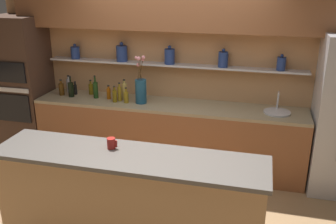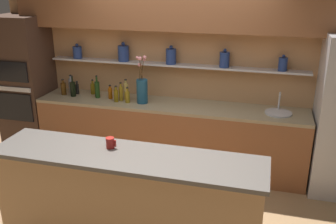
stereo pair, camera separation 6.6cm
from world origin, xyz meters
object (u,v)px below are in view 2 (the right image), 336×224
(bottle_sauce_5, at_px, (116,94))
(bottle_oil_11, at_px, (116,95))
(oven_tower, at_px, (26,85))
(coffee_mug, at_px, (110,143))
(bottle_spirit_0, at_px, (71,85))
(bottle_wine_10, at_px, (97,89))
(bottle_oil_9, at_px, (121,93))
(bottle_wine_7, at_px, (73,89))
(bottle_sauce_6, at_px, (110,93))
(bottle_oil_1, at_px, (93,88))
(flower_vase, at_px, (142,89))
(bottle_spirit_2, at_px, (64,88))
(bottle_oil_4, at_px, (127,97))
(bottle_sauce_8, at_px, (77,88))
(sink_fixture, at_px, (278,112))
(bottle_spirit_3, at_px, (126,91))

(bottle_sauce_5, relative_size, bottle_oil_11, 0.87)
(oven_tower, distance_m, coffee_mug, 2.65)
(bottle_spirit_0, xyz_separation_m, bottle_wine_10, (0.50, -0.16, 0.02))
(bottle_oil_9, distance_m, coffee_mug, 1.72)
(bottle_wine_7, distance_m, bottle_oil_9, 0.73)
(bottle_sauce_6, relative_size, bottle_oil_9, 0.76)
(bottle_oil_1, bearing_deg, flower_vase, -13.12)
(bottle_oil_9, height_order, bottle_wine_10, bottle_wine_10)
(bottle_oil_9, relative_size, bottle_wine_10, 0.81)
(bottle_spirit_0, height_order, bottle_wine_10, bottle_wine_10)
(bottle_spirit_2, bearing_deg, bottle_oil_4, -5.25)
(bottle_wine_10, distance_m, bottle_oil_11, 0.34)
(bottle_spirit_2, height_order, bottle_oil_11, bottle_spirit_2)
(bottle_oil_1, distance_m, bottle_oil_11, 0.53)
(oven_tower, bearing_deg, bottle_oil_9, -0.99)
(bottle_wine_10, bearing_deg, coffee_mug, -60.94)
(bottle_spirit_2, bearing_deg, bottle_wine_7, -10.60)
(flower_vase, relative_size, bottle_oil_1, 3.03)
(bottle_sauce_6, height_order, bottle_sauce_8, bottle_sauce_6)
(sink_fixture, xyz_separation_m, bottle_spirit_0, (-2.97, 0.16, 0.08))
(bottle_oil_9, bearing_deg, sink_fixture, 1.04)
(bottle_sauce_6, xyz_separation_m, bottle_oil_11, (0.13, -0.10, 0.01))
(bottle_spirit_3, distance_m, bottle_sauce_5, 0.15)
(oven_tower, height_order, coffee_mug, oven_tower)
(bottle_spirit_3, relative_size, bottle_wine_10, 0.90)
(oven_tower, relative_size, bottle_spirit_2, 8.81)
(oven_tower, distance_m, bottle_oil_9, 1.52)
(bottle_spirit_0, distance_m, coffee_mug, 2.32)
(bottle_sauce_8, distance_m, bottle_oil_9, 0.74)
(bottle_spirit_0, relative_size, bottle_spirit_2, 1.10)
(bottle_oil_9, height_order, coffee_mug, bottle_oil_9)
(bottle_sauce_5, relative_size, coffee_mug, 1.90)
(bottle_spirit_3, distance_m, bottle_oil_11, 0.17)
(bottle_oil_1, xyz_separation_m, bottle_spirit_2, (-0.39, -0.14, 0.01))
(bottle_spirit_0, distance_m, bottle_oil_11, 0.87)
(bottle_spirit_0, bearing_deg, flower_vase, -10.32)
(flower_vase, bearing_deg, bottle_spirit_2, 177.71)
(bottle_oil_1, bearing_deg, bottle_sauce_8, -165.26)
(bottle_wine_10, bearing_deg, bottle_oil_1, 134.88)
(bottle_spirit_0, relative_size, bottle_oil_11, 1.12)
(sink_fixture, relative_size, bottle_oil_9, 1.28)
(bottle_oil_4, distance_m, bottle_wine_10, 0.50)
(sink_fixture, bearing_deg, bottle_oil_1, 176.94)
(flower_vase, distance_m, bottle_wine_10, 0.69)
(bottle_sauce_8, bearing_deg, oven_tower, -173.25)
(flower_vase, height_order, bottle_spirit_3, flower_vase)
(bottle_oil_4, distance_m, bottle_oil_9, 0.13)
(bottle_oil_11, bearing_deg, sink_fixture, 2.78)
(sink_fixture, distance_m, bottle_oil_11, 2.14)
(bottle_sauce_8, height_order, bottle_oil_11, bottle_oil_11)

